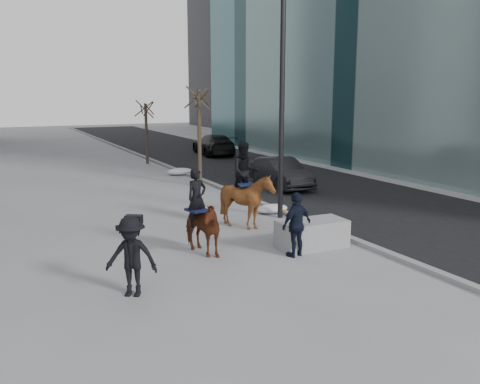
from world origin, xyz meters
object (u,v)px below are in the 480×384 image
car_near (281,173)px  mounted_right (246,194)px  mounted_left (199,223)px  planter (312,234)px

car_near → mounted_right: size_ratio=1.50×
mounted_left → car_near: bearing=46.7°
planter → mounted_left: 3.24m
planter → mounted_right: size_ratio=0.70×
planter → car_near: bearing=64.4°
planter → mounted_right: mounted_right is taller
mounted_left → mounted_right: mounted_right is taller
planter → car_near: (4.05, 8.44, 0.30)m
car_near → mounted_left: 10.40m
car_near → mounted_right: (-4.75, -5.74, 0.43)m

